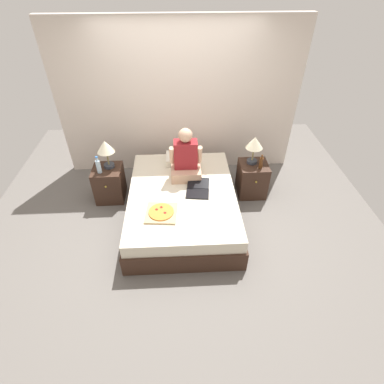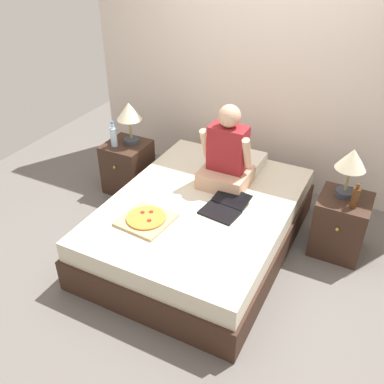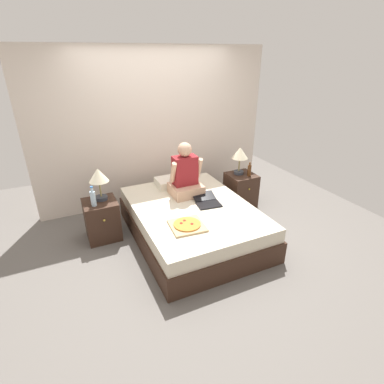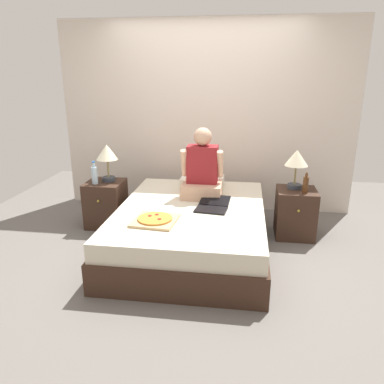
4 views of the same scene
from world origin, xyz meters
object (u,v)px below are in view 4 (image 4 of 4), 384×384
object	(u,v)px
nightstand_right	(295,213)
pizza_box	(155,220)
water_bottle	(95,175)
nightstand_left	(106,204)
lamp_on_right_nightstand	(296,161)
lamp_on_left_nightstand	(107,155)
laptop	(212,206)
beer_bottle	(306,184)
bed	(191,228)
person_seated	(202,172)

from	to	relation	value
nightstand_right	pizza_box	world-z (taller)	nightstand_right
water_bottle	nightstand_left	bearing A→B (deg)	48.35
lamp_on_right_nightstand	pizza_box	bearing A→B (deg)	-143.95
water_bottle	lamp_on_left_nightstand	bearing A→B (deg)	49.40
laptop	water_bottle	bearing A→B (deg)	163.34
lamp_on_right_nightstand	beer_bottle	bearing A→B (deg)	-56.31
nightstand_right	beer_bottle	xyz separation A→B (m)	(0.07, -0.10, 0.38)
bed	lamp_on_right_nightstand	size ratio (longest dim) A/B	4.66
water_bottle	lamp_on_right_nightstand	size ratio (longest dim) A/B	0.61
bed	nightstand_left	world-z (taller)	nightstand_left
lamp_on_left_nightstand	laptop	distance (m)	1.50
nightstand_right	beer_bottle	bearing A→B (deg)	-54.99
water_bottle	lamp_on_right_nightstand	xyz separation A→B (m)	(2.34, 0.14, 0.22)
nightstand_right	laptop	xyz separation A→B (m)	(-0.92, -0.52, 0.22)
lamp_on_left_nightstand	beer_bottle	world-z (taller)	lamp_on_left_nightstand
water_bottle	nightstand_right	distance (m)	2.40
bed	beer_bottle	xyz separation A→B (m)	(1.21, 0.41, 0.42)
nightstand_right	lamp_on_right_nightstand	world-z (taller)	lamp_on_right_nightstand
nightstand_right	lamp_on_right_nightstand	bearing A→B (deg)	120.93
person_seated	pizza_box	xyz separation A→B (m)	(-0.35, -0.84, -0.27)
nightstand_right	pizza_box	xyz separation A→B (m)	(-1.43, -0.97, 0.22)
lamp_on_left_nightstand	laptop	world-z (taller)	lamp_on_left_nightstand
water_bottle	bed	bearing A→B (deg)	-19.05
lamp_on_left_nightstand	person_seated	distance (m)	1.19
lamp_on_left_nightstand	water_bottle	size ratio (longest dim) A/B	1.63
nightstand_right	nightstand_left	bearing A→B (deg)	180.00
beer_bottle	person_seated	world-z (taller)	person_seated
bed	nightstand_right	size ratio (longest dim) A/B	3.74
bed	nightstand_left	bearing A→B (deg)	155.87
person_seated	pizza_box	bearing A→B (deg)	-112.96
bed	lamp_on_left_nightstand	distance (m)	1.40
water_bottle	nightstand_right	bearing A→B (deg)	2.18
nightstand_left	water_bottle	bearing A→B (deg)	-131.65
person_seated	pizza_box	size ratio (longest dim) A/B	1.80
nightstand_left	water_bottle	world-z (taller)	water_bottle
water_bottle	person_seated	world-z (taller)	person_seated
person_seated	bed	bearing A→B (deg)	-100.55
nightstand_right	laptop	size ratio (longest dim) A/B	1.25
lamp_on_right_nightstand	person_seated	xyz separation A→B (m)	(-1.04, -0.18, -0.12)
lamp_on_right_nightstand	pizza_box	world-z (taller)	lamp_on_right_nightstand
water_bottle	laptop	world-z (taller)	water_bottle
water_bottle	lamp_on_right_nightstand	bearing A→B (deg)	3.43
bed	lamp_on_right_nightstand	world-z (taller)	lamp_on_right_nightstand
beer_bottle	lamp_on_left_nightstand	bearing A→B (deg)	176.30
beer_bottle	pizza_box	xyz separation A→B (m)	(-1.50, -0.87, -0.16)
laptop	bed	bearing A→B (deg)	177.23
pizza_box	beer_bottle	bearing A→B (deg)	30.07
nightstand_right	pizza_box	size ratio (longest dim) A/B	1.29
beer_bottle	lamp_on_right_nightstand	bearing A→B (deg)	123.69
laptop	pizza_box	distance (m)	0.67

